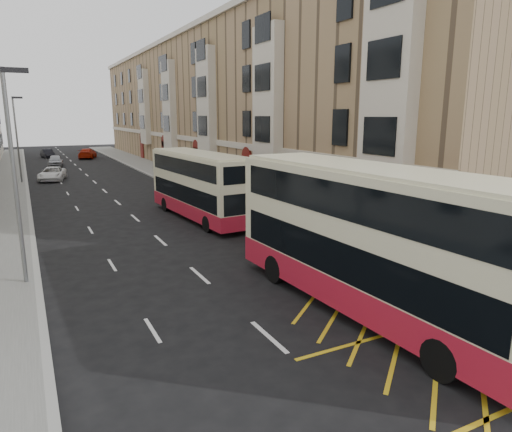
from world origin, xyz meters
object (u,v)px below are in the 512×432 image
street_lamp_far (17,135)px  white_van (52,174)px  street_lamp_near (15,166)px  double_decker_rear (200,186)px  car_silver (55,161)px  car_red (87,153)px  double_decker_front (372,241)px  car_dark (47,153)px

street_lamp_far → white_van: size_ratio=1.66×
street_lamp_near → double_decker_rear: 13.02m
street_lamp_near → car_silver: 44.88m
street_lamp_far → car_silver: (3.92, 14.54, -3.89)m
double_decker_rear → car_silver: bearing=95.3°
white_van → car_red: bearing=87.3°
double_decker_rear → car_silver: double_decker_rear is taller
double_decker_rear → white_van: bearing=103.2°
car_silver → double_decker_rear: bearing=-74.9°
double_decker_rear → car_red: bearing=87.0°
street_lamp_far → double_decker_rear: bearing=-65.6°
street_lamp_far → double_decker_front: (10.18, -37.96, -2.15)m
double_decker_rear → car_red: double_decker_rear is taller
street_lamp_near → double_decker_rear: street_lamp_near is taller
white_van → car_red: 24.19m
double_decker_rear → double_decker_front: bearing=-93.7°
car_dark → double_decker_rear: bearing=-92.2°
street_lamp_far → white_van: street_lamp_far is taller
street_lamp_near → car_silver: size_ratio=1.83×
double_decker_rear → car_silver: (-6.12, 36.63, -1.40)m
street_lamp_far → double_decker_rear: size_ratio=0.75×
street_lamp_far → white_van: (2.76, 1.11, -3.97)m
double_decker_front → car_red: bearing=88.5°
street_lamp_near → double_decker_front: bearing=-38.0°
car_dark → street_lamp_far: bearing=-106.8°
double_decker_rear → car_red: (-1.00, 46.56, -1.39)m
car_red → street_lamp_far: bearing=85.8°
double_decker_front → car_red: (-1.14, 62.44, -1.73)m
double_decker_front → white_van: (-7.42, 39.08, -1.82)m
street_lamp_near → double_decker_rear: size_ratio=0.75×
street_lamp_far → car_silver: size_ratio=1.83×
white_van → car_silver: size_ratio=1.10×
car_dark → double_decker_front: bearing=-93.8°
double_decker_front → double_decker_rear: (-0.14, 15.88, -0.35)m
white_van → double_decker_front: bearing=-66.9°
street_lamp_far → street_lamp_near: bearing=-90.0°
double_decker_rear → street_lamp_near: bearing=-146.0°
double_decker_rear → car_dark: 50.96m
white_van → car_red: (6.28, 23.36, 0.08)m
double_decker_rear → car_red: size_ratio=2.06×
car_silver → car_dark: (-0.24, 13.92, -0.09)m
street_lamp_near → car_red: size_ratio=1.54×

